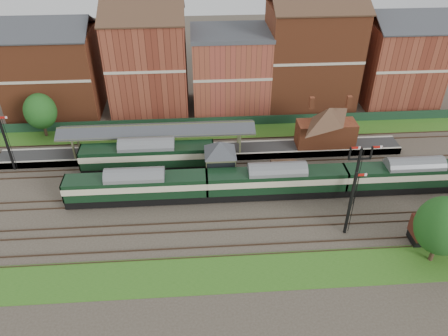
{
  "coord_description": "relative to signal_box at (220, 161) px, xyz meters",
  "views": [
    {
      "loc": [
        -5.64,
        -41.44,
        32.87
      ],
      "look_at": [
        -2.61,
        2.0,
        3.0
      ],
      "focal_mm": 35.0,
      "sensor_mm": 36.0,
      "label": 1
    }
  ],
  "objects": [
    {
      "name": "canopy",
      "position": [
        -8.0,
        6.5,
        1.39
      ],
      "size": [
        26.0,
        3.89,
        4.08
      ],
      "color": "brown",
      "rests_on": "platform"
    },
    {
      "name": "grass_front",
      "position": [
        3.0,
        -15.25,
        -3.16
      ],
      "size": [
        90.0,
        5.0,
        0.06
      ],
      "primitive_type": "cube",
      "color": "#2D6619",
      "rests_on": "ground"
    },
    {
      "name": "semaphore_platform_end",
      "position": [
        -26.98,
        4.75,
        0.96
      ],
      "size": [
        1.23,
        0.25,
        8.0
      ],
      "color": "black",
      "rests_on": "ground"
    },
    {
      "name": "dmu_train",
      "position": [
        6.5,
        -3.25,
        -0.95
      ],
      "size": [
        49.69,
        2.62,
        3.82
      ],
      "color": "black",
      "rests_on": "ground"
    },
    {
      "name": "platform",
      "position": [
        -2.0,
        6.5,
        -2.69
      ],
      "size": [
        55.0,
        3.4,
        1.0
      ],
      "primitive_type": "cube",
      "color": "#2D2D2D",
      "rests_on": "ground"
    },
    {
      "name": "ground",
      "position": [
        3.0,
        -3.25,
        -3.19
      ],
      "size": [
        160.0,
        160.0,
        0.0
      ],
      "primitive_type": "plane",
      "color": "#473D33",
      "rests_on": "ground"
    },
    {
      "name": "goods_van_a",
      "position": [
        22.14,
        -12.25,
        -1.32
      ],
      "size": [
        5.36,
        2.32,
        3.25
      ],
      "color": "black",
      "rests_on": "ground"
    },
    {
      "name": "town_backdrop",
      "position": [
        2.82,
        21.75,
        3.81
      ],
      "size": [
        69.0,
        10.0,
        16.0
      ],
      "color": "brown",
      "rests_on": "ground"
    },
    {
      "name": "signal_box",
      "position": [
        0.0,
        0.0,
        0.0
      ],
      "size": [
        5.4,
        5.4,
        6.0
      ],
      "color": "#657956",
      "rests_on": "ground"
    },
    {
      "name": "station_building",
      "position": [
        15.0,
        6.5,
        0.76
      ],
      "size": [
        8.1,
        8.1,
        5.9
      ],
      "color": "brown",
      "rests_on": "platform"
    },
    {
      "name": "grass_back",
      "position": [
        3.0,
        12.75,
        -3.16
      ],
      "size": [
        90.0,
        4.5,
        0.06
      ],
      "primitive_type": "cube",
      "color": "#2D6619",
      "rests_on": "ground"
    },
    {
      "name": "platform_railcar",
      "position": [
        -9.19,
        3.25,
        -0.88
      ],
      "size": [
        17.12,
        2.7,
        3.94
      ],
      "color": "black",
      "rests_on": "ground"
    },
    {
      "name": "fence",
      "position": [
        3.0,
        14.75,
        -2.44
      ],
      "size": [
        90.0,
        0.12,
        1.5
      ],
      "primitive_type": "cube",
      "color": "#193823",
      "rests_on": "ground"
    },
    {
      "name": "tree_back",
      "position": [
        -25.16,
        13.49,
        0.87
      ],
      "size": [
        4.6,
        4.6,
        6.73
      ],
      "color": "#382619",
      "rests_on": "ground"
    },
    {
      "name": "brick_hut",
      "position": [
        8.0,
        0.0,
        -2.0
      ],
      "size": [
        3.2,
        2.64,
        2.94
      ],
      "color": "maroon",
      "rests_on": "ground"
    },
    {
      "name": "semaphore_siding",
      "position": [
        13.02,
        -10.25,
        0.96
      ],
      "size": [
        1.23,
        0.25,
        8.0
      ],
      "color": "black",
      "rests_on": "ground"
    },
    {
      "name": "tree_far",
      "position": [
        20.49,
        -14.89,
        1.44
      ],
      "size": [
        5.25,
        5.25,
        7.66
      ],
      "color": "#382619",
      "rests_on": "ground"
    },
    {
      "name": "semaphore_bracket",
      "position": [
        15.04,
        -5.75,
        1.44
      ],
      "size": [
        3.6,
        0.25,
        8.18
      ],
      "color": "black",
      "rests_on": "ground"
    }
  ]
}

